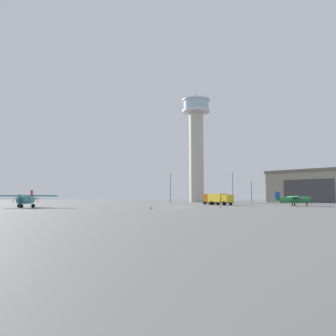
{
  "coord_description": "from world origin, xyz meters",
  "views": [
    {
      "loc": [
        0.41,
        -57.76,
        1.83
      ],
      "look_at": [
        -4.24,
        34.88,
        10.53
      ],
      "focal_mm": 33.57,
      "sensor_mm": 36.0,
      "label": 1
    }
  ],
  "objects": [
    {
      "name": "light_post_north",
      "position": [
        -4.08,
        47.56,
        6.06
      ],
      "size": [
        0.44,
        0.44,
        10.39
      ],
      "color": "#38383D",
      "rests_on": "ground_plane"
    },
    {
      "name": "truck_flatbed_orange",
      "position": [
        7.37,
        25.79,
        1.3
      ],
      "size": [
        4.66,
        7.33,
        2.7
      ],
      "rotation": [
        0.0,
        0.0,
        4.36
      ],
      "color": "#38383D",
      "rests_on": "ground_plane"
    },
    {
      "name": "light_post_east",
      "position": [
        21.65,
        42.23,
        4.54
      ],
      "size": [
        0.44,
        0.44,
        7.48
      ],
      "color": "#38383D",
      "rests_on": "ground_plane"
    },
    {
      "name": "hangar",
      "position": [
        49.28,
        59.72,
        5.85
      ],
      "size": [
        37.2,
        35.79,
        11.66
      ],
      "rotation": [
        0.0,
        0.0,
        -2.26
      ],
      "color": "gray",
      "rests_on": "ground_plane"
    },
    {
      "name": "airplane_teal",
      "position": [
        -27.92,
        -2.45,
        1.51
      ],
      "size": [
        10.96,
        8.56,
        3.23
      ],
      "rotation": [
        0.0,
        0.0,
        4.92
      ],
      "color": "teal",
      "rests_on": "ground_plane"
    },
    {
      "name": "traffic_cone_near_right",
      "position": [
        -4.87,
        -6.97,
        0.29
      ],
      "size": [
        0.36,
        0.36,
        0.6
      ],
      "color": "black",
      "rests_on": "ground_plane"
    },
    {
      "name": "truck_box_yellow",
      "position": [
        8.97,
        17.02,
        1.56
      ],
      "size": [
        5.8,
        6.25,
        2.72
      ],
      "rotation": [
        0.0,
        0.0,
        5.41
      ],
      "color": "#38383D",
      "rests_on": "ground_plane"
    },
    {
      "name": "ground_plane",
      "position": [
        0.0,
        0.0,
        0.0
      ],
      "size": [
        400.0,
        400.0,
        0.0
      ],
      "primitive_type": "plane",
      "color": "slate"
    },
    {
      "name": "light_post_west",
      "position": [
        16.27,
        45.34,
        5.99
      ],
      "size": [
        0.44,
        0.44,
        10.25
      ],
      "color": "#38383D",
      "rests_on": "ground_plane"
    },
    {
      "name": "traffic_cone_mid_apron",
      "position": [
        7.2,
        1.61,
        0.28
      ],
      "size": [
        0.36,
        0.36,
        0.56
      ],
      "color": "black",
      "rests_on": "ground_plane"
    },
    {
      "name": "airplane_green",
      "position": [
        24.06,
        11.29,
        1.44
      ],
      "size": [
        8.21,
        10.47,
        3.08
      ],
      "rotation": [
        0.0,
        0.0,
        6.18
      ],
      "color": "#287A42",
      "rests_on": "ground_plane"
    },
    {
      "name": "control_tower",
      "position": [
        5.25,
        60.44,
        23.57
      ],
      "size": [
        10.61,
        10.61,
        43.23
      ],
      "color": "#B2AD9E",
      "rests_on": "ground_plane"
    },
    {
      "name": "traffic_cone_near_left",
      "position": [
        21.65,
        3.07,
        0.35
      ],
      "size": [
        0.36,
        0.36,
        0.71
      ],
      "color": "black",
      "rests_on": "ground_plane"
    }
  ]
}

